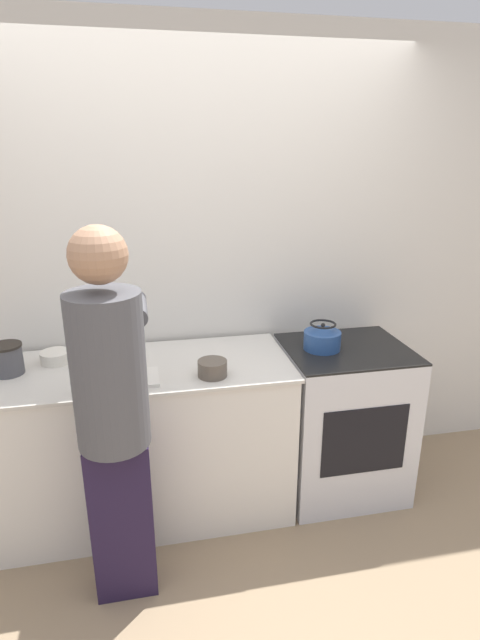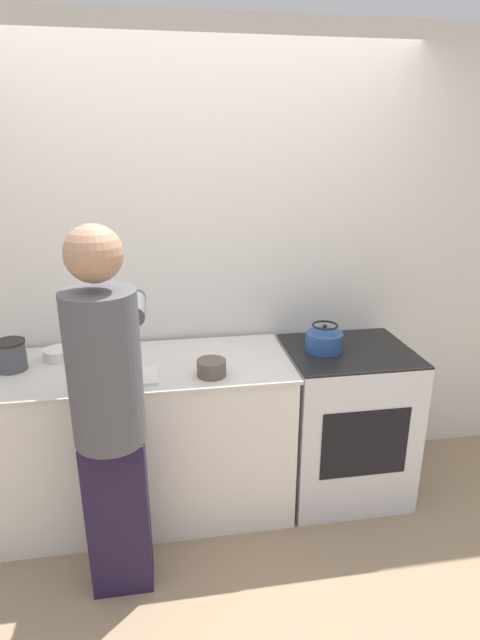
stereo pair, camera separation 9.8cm
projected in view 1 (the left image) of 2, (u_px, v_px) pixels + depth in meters
ground_plane at (214, 538)px, 2.64m from camera, size 12.00×12.00×0.00m
wall_back at (191, 268)px, 2.87m from camera, size 8.00×0.05×2.60m
counter at (140, 440)px, 2.72m from camera, size 1.63×0.66×0.88m
oven at (342, 419)px, 2.92m from camera, size 0.68×0.60×0.90m
person at (113, 409)px, 2.06m from camera, size 0.34×0.58×1.69m
cutting_board at (122, 380)px, 2.41m from camera, size 0.36×0.21×0.02m
knife at (119, 376)px, 2.42m from camera, size 0.19×0.04×0.01m
kettle at (322, 338)px, 2.74m from camera, size 0.20×0.20×0.15m
bowl_prep at (212, 368)px, 2.46m from camera, size 0.15×0.15×0.08m
bowl_mixing at (56, 357)px, 2.62m from camera, size 0.16×0.16×0.06m
canister_jar at (7, 359)px, 2.47m from camera, size 0.16×0.16×0.16m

